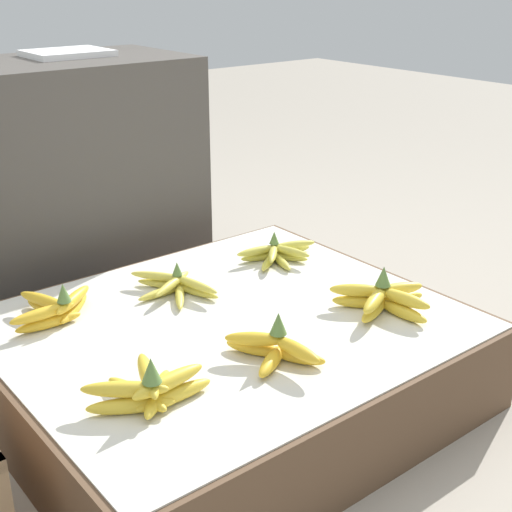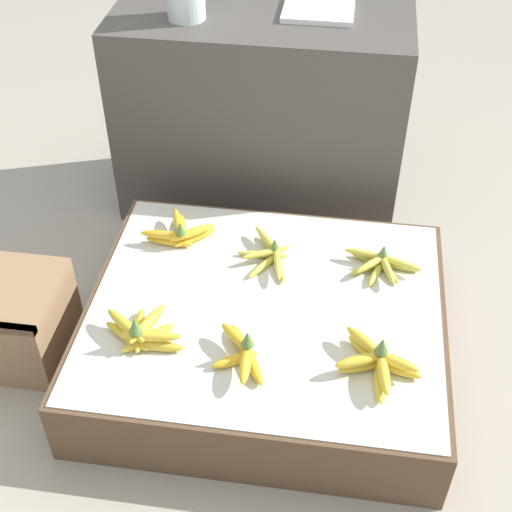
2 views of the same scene
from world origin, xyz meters
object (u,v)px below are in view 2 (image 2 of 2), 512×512
at_px(foam_tray_white, 318,11).
at_px(wooden_crate, 5,318).
at_px(banana_bunch_middle_left, 180,233).
at_px(banana_bunch_middle_midright, 381,264).
at_px(banana_bunch_front_left, 141,333).
at_px(banana_bunch_front_midleft, 243,352).
at_px(banana_bunch_front_midright, 376,362).
at_px(banana_bunch_middle_midleft, 270,255).

bearing_deg(foam_tray_white, wooden_crate, -131.66).
xyz_separation_m(banana_bunch_middle_left, banana_bunch_middle_midright, (0.64, -0.05, -0.01)).
xyz_separation_m(banana_bunch_front_left, banana_bunch_middle_midright, (0.65, 0.39, -0.01)).
bearing_deg(wooden_crate, banana_bunch_front_midleft, -9.98).
bearing_deg(banana_bunch_front_midright, banana_bunch_middle_left, 144.54).
bearing_deg(banana_bunch_front_left, banana_bunch_middle_midleft, 51.46).
xyz_separation_m(banana_bunch_front_midright, banana_bunch_middle_midleft, (-0.33, 0.40, -0.01)).
bearing_deg(banana_bunch_front_midright, wooden_crate, 174.05).
distance_m(banana_bunch_front_midleft, banana_bunch_front_midright, 0.36).
height_order(banana_bunch_front_midleft, banana_bunch_middle_left, banana_bunch_front_midleft).
bearing_deg(banana_bunch_middle_midright, banana_bunch_front_midleft, -130.97).
relative_size(wooden_crate, banana_bunch_front_left, 1.45).
distance_m(banana_bunch_front_left, banana_bunch_front_midleft, 0.29).
bearing_deg(banana_bunch_middle_left, wooden_crate, -144.91).
relative_size(banana_bunch_front_left, banana_bunch_front_midleft, 1.06).
relative_size(banana_bunch_middle_left, banana_bunch_middle_midleft, 0.95).
distance_m(banana_bunch_front_midright, banana_bunch_middle_left, 0.78).
height_order(banana_bunch_front_left, banana_bunch_front_midright, banana_bunch_front_left).
xyz_separation_m(banana_bunch_front_midright, banana_bunch_middle_midright, (0.01, 0.40, -0.01)).
distance_m(banana_bunch_front_midleft, foam_tray_white, 1.19).
relative_size(wooden_crate, banana_bunch_middle_midleft, 1.45).
bearing_deg(banana_bunch_front_left, banana_bunch_front_midleft, -5.77).
bearing_deg(banana_bunch_front_midleft, banana_bunch_middle_midright, 49.03).
bearing_deg(banana_bunch_front_midleft, banana_bunch_middle_midleft, 87.16).
bearing_deg(banana_bunch_front_left, banana_bunch_front_midright, -1.06).
bearing_deg(banana_bunch_middle_midleft, wooden_crate, -160.02).
bearing_deg(banana_bunch_front_midright, banana_bunch_front_midleft, -177.24).
height_order(banana_bunch_middle_left, foam_tray_white, foam_tray_white).
height_order(banana_bunch_front_midleft, foam_tray_white, foam_tray_white).
distance_m(banana_bunch_middle_midleft, foam_tray_white, 0.84).
bearing_deg(foam_tray_white, banana_bunch_middle_left, -120.90).
xyz_separation_m(banana_bunch_front_midright, foam_tray_white, (-0.27, 1.06, 0.50)).
bearing_deg(wooden_crate, banana_bunch_front_left, -12.51).
bearing_deg(foam_tray_white, banana_bunch_front_midleft, -94.72).
xyz_separation_m(wooden_crate, banana_bunch_middle_left, (0.48, 0.33, 0.12)).
relative_size(wooden_crate, banana_bunch_middle_left, 1.52).
bearing_deg(banana_bunch_middle_left, banana_bunch_front_left, -91.17).
relative_size(banana_bunch_front_midleft, banana_bunch_middle_midleft, 0.95).
bearing_deg(banana_bunch_middle_midright, banana_bunch_front_midright, -91.12).
distance_m(banana_bunch_front_midright, banana_bunch_middle_midleft, 0.52).
bearing_deg(banana_bunch_front_midleft, banana_bunch_front_left, 174.23).
height_order(banana_bunch_middle_midright, foam_tray_white, foam_tray_white).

